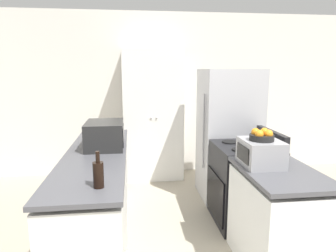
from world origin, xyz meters
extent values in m
cube|color=silver|center=(0.00, 3.23, 1.30)|extent=(7.00, 0.06, 2.60)
cube|color=silver|center=(-0.79, 1.26, 0.41)|extent=(0.58, 2.28, 0.82)
cube|color=#4C4C51|center=(-0.79, 1.26, 0.87)|extent=(0.60, 2.33, 0.04)
cube|color=silver|center=(0.79, 0.55, 0.41)|extent=(0.58, 0.87, 0.82)
cube|color=#4C4C51|center=(0.79, 0.55, 0.87)|extent=(0.60, 0.89, 0.04)
cube|color=white|center=(-0.09, 2.93, 1.00)|extent=(0.91, 0.49, 2.01)
sphere|color=#B2B2B7|center=(-0.13, 2.68, 1.00)|extent=(0.03, 0.03, 0.03)
sphere|color=#B2B2B7|center=(-0.05, 2.68, 1.00)|extent=(0.03, 0.03, 0.03)
cube|color=black|center=(0.81, 1.36, 0.44)|extent=(0.64, 0.71, 0.89)
cube|color=black|center=(0.48, 1.36, 0.33)|extent=(0.02, 0.62, 0.49)
cube|color=black|center=(1.10, 1.36, 0.97)|extent=(0.06, 0.67, 0.16)
cylinder|color=black|center=(0.68, 1.19, 0.89)|extent=(0.17, 0.17, 0.01)
cylinder|color=black|center=(0.68, 1.53, 0.89)|extent=(0.17, 0.17, 0.01)
cylinder|color=black|center=(0.94, 1.19, 0.89)|extent=(0.17, 0.17, 0.01)
cylinder|color=black|center=(0.94, 1.53, 0.89)|extent=(0.17, 0.17, 0.01)
cube|color=#B7B7BC|center=(0.85, 2.10, 0.86)|extent=(0.73, 0.68, 1.71)
cylinder|color=gray|center=(0.47, 1.91, 0.94)|extent=(0.02, 0.02, 0.94)
cube|color=black|center=(-0.71, 1.47, 1.03)|extent=(0.38, 0.51, 0.28)
cube|color=black|center=(-0.51, 1.44, 1.03)|extent=(0.01, 0.32, 0.20)
cylinder|color=black|center=(-0.66, 0.36, 0.98)|extent=(0.08, 0.08, 0.18)
cylinder|color=black|center=(-0.66, 0.36, 1.11)|extent=(0.03, 0.03, 0.08)
cube|color=#939399|center=(0.68, 0.70, 1.00)|extent=(0.32, 0.37, 0.23)
cube|color=black|center=(0.51, 0.70, 1.00)|extent=(0.01, 0.26, 0.14)
cylinder|color=black|center=(0.67, 0.68, 1.14)|extent=(0.20, 0.20, 0.05)
sphere|color=orange|center=(0.71, 0.72, 1.18)|extent=(0.07, 0.07, 0.07)
sphere|color=orange|center=(0.63, 0.72, 1.18)|extent=(0.07, 0.07, 0.07)
sphere|color=orange|center=(0.63, 0.64, 1.18)|extent=(0.07, 0.07, 0.07)
sphere|color=orange|center=(0.71, 0.64, 1.18)|extent=(0.07, 0.07, 0.07)
camera|label=1|loc=(-0.42, -1.67, 1.70)|focal=32.00mm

